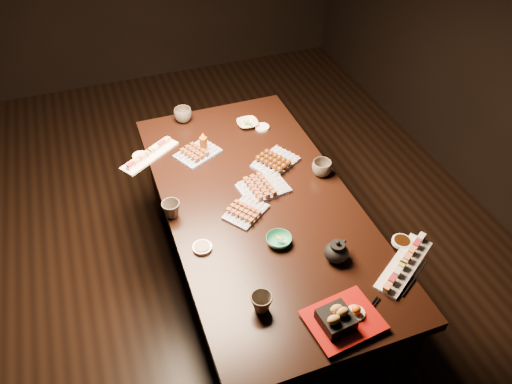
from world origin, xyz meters
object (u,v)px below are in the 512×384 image
dining_table (259,252)px  edamame_bowl_cream (248,124)px  yakitori_plate_left (197,150)px  teacup_near_left (261,303)px  teapot (337,250)px  edamame_bowl_green (279,240)px  teacup_far_right (183,115)px  condiment_bottle (203,143)px  teacup_far_left (171,209)px  yakitori_plate_right (263,185)px  teacup_mid_right (322,168)px  sushi_platter_near (405,262)px  tempura_tray (344,315)px  yakitori_plate_center (246,209)px  sushi_platter_far (149,153)px

dining_table → edamame_bowl_cream: (0.16, 0.64, 0.39)m
yakitori_plate_left → teacup_near_left: size_ratio=2.54×
teapot → dining_table: bearing=80.4°
edamame_bowl_green → teacup_far_right: teacup_far_right is taller
teacup_near_left → condiment_bottle: bearing=86.6°
teacup_far_left → teapot: size_ratio=0.69×
yakitori_plate_right → edamame_bowl_cream: bearing=70.6°
teacup_mid_right → condiment_bottle: bearing=143.0°
dining_table → sushi_platter_near: 0.84m
edamame_bowl_cream → sushi_platter_near: bearing=-77.1°
sushi_platter_near → tempura_tray: tempura_tray is taller
yakitori_plate_center → teacup_far_left: bearing=127.1°
dining_table → edamame_bowl_cream: size_ratio=14.73×
edamame_bowl_cream → teacup_mid_right: bearing=-68.8°
yakitori_plate_left → edamame_bowl_cream: size_ratio=1.83×
sushi_platter_far → teacup_near_left: bearing=67.3°
yakitori_plate_right → condiment_bottle: size_ratio=1.84×
teacup_mid_right → sushi_platter_far: bearing=150.7°
yakitori_plate_left → tempura_tray: 1.25m
tempura_tray → edamame_bowl_green: bearing=92.9°
yakitori_plate_center → condiment_bottle: condiment_bottle is taller
dining_table → teacup_mid_right: teacup_mid_right is taller
yakitori_plate_right → yakitori_plate_left: (-0.24, 0.39, -0.00)m
teacup_far_left → condiment_bottle: size_ratio=0.68×
edamame_bowl_green → teacup_far_right: bearing=98.6°
edamame_bowl_green → teacup_near_left: 0.36m
sushi_platter_near → edamame_bowl_green: bearing=112.9°
edamame_bowl_cream → teacup_mid_right: size_ratio=1.19×
dining_table → teacup_near_left: teacup_near_left is taller
sushi_platter_far → teacup_far_left: (0.01, -0.49, 0.02)m
edamame_bowl_cream → teacup_mid_right: (0.21, -0.55, 0.03)m
teacup_mid_right → condiment_bottle: condiment_bottle is taller
dining_table → teapot: bearing=-85.2°
sushi_platter_far → teacup_far_left: 0.49m
teacup_near_left → teacup_far_right: 1.41m
yakitori_plate_center → sushi_platter_near: bearing=-80.9°
edamame_bowl_green → teapot: bearing=-40.5°
dining_table → yakitori_plate_left: 0.65m
edamame_bowl_cream → tempura_tray: bearing=-94.0°
yakitori_plate_right → teacup_far_left: size_ratio=2.71×
dining_table → teacup_near_left: 0.75m
dining_table → edamame_bowl_green: (-0.01, -0.29, 0.39)m
sushi_platter_near → teacup_near_left: (-0.65, 0.00, 0.02)m
edamame_bowl_green → teacup_far_right: size_ratio=1.10×
yakitori_plate_left → yakitori_plate_right: bearing=-86.1°
edamame_bowl_cream → teacup_near_left: size_ratio=1.39×
tempura_tray → teapot: size_ratio=2.19×
tempura_tray → dining_table: bearing=88.3°
teapot → condiment_bottle: bearing=78.0°
dining_table → teacup_mid_right: size_ratio=17.48×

